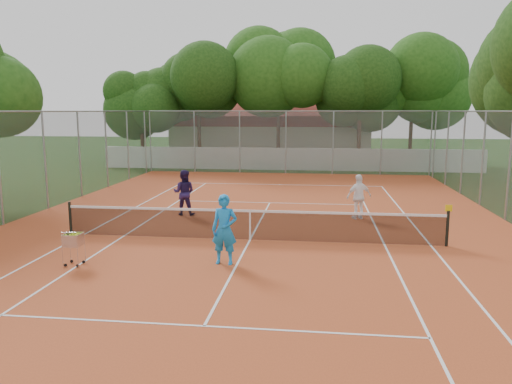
# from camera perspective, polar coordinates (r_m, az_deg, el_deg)

# --- Properties ---
(ground) EXTENTS (120.00, 120.00, 0.00)m
(ground) POSITION_cam_1_polar(r_m,az_deg,el_deg) (15.72, -0.68, -5.56)
(ground) COLOR #15340E
(ground) RESTS_ON ground
(court_pad) EXTENTS (18.00, 34.00, 0.02)m
(court_pad) POSITION_cam_1_polar(r_m,az_deg,el_deg) (15.72, -0.68, -5.52)
(court_pad) COLOR #B54B23
(court_pad) RESTS_ON ground
(court_lines) EXTENTS (10.98, 23.78, 0.01)m
(court_lines) POSITION_cam_1_polar(r_m,az_deg,el_deg) (15.72, -0.68, -5.48)
(court_lines) COLOR white
(court_lines) RESTS_ON court_pad
(tennis_net) EXTENTS (11.88, 0.10, 0.98)m
(tennis_net) POSITION_cam_1_polar(r_m,az_deg,el_deg) (15.60, -0.68, -3.75)
(tennis_net) COLOR black
(tennis_net) RESTS_ON court_pad
(perimeter_fence) EXTENTS (18.00, 34.00, 4.00)m
(perimeter_fence) POSITION_cam_1_polar(r_m,az_deg,el_deg) (15.33, -0.69, 1.68)
(perimeter_fence) COLOR slate
(perimeter_fence) RESTS_ON ground
(boundary_wall) EXTENTS (26.00, 0.30, 1.50)m
(boundary_wall) POSITION_cam_1_polar(r_m,az_deg,el_deg) (34.28, 3.62, 3.79)
(boundary_wall) COLOR white
(boundary_wall) RESTS_ON ground
(clubhouse) EXTENTS (16.40, 9.00, 4.40)m
(clubhouse) POSITION_cam_1_polar(r_m,az_deg,el_deg) (44.28, 1.84, 6.92)
(clubhouse) COLOR beige
(clubhouse) RESTS_ON ground
(tropical_trees) EXTENTS (29.00, 19.00, 10.00)m
(tropical_trees) POSITION_cam_1_polar(r_m,az_deg,el_deg) (37.13, 3.98, 10.77)
(tropical_trees) COLOR #15350D
(tropical_trees) RESTS_ON ground
(player_near) EXTENTS (0.70, 0.47, 1.86)m
(player_near) POSITION_cam_1_polar(r_m,az_deg,el_deg) (13.14, -3.62, -4.30)
(player_near) COLOR #1986D8
(player_near) RESTS_ON court_pad
(player_far_left) EXTENTS (0.86, 0.67, 1.76)m
(player_far_left) POSITION_cam_1_polar(r_m,az_deg,el_deg) (19.47, -8.23, -0.06)
(player_far_left) COLOR #241747
(player_far_left) RESTS_ON court_pad
(player_far_right) EXTENTS (1.07, 0.77, 1.68)m
(player_far_right) POSITION_cam_1_polar(r_m,az_deg,el_deg) (18.94, 11.68, -0.53)
(player_far_right) COLOR white
(player_far_right) RESTS_ON court_pad
(ball_hopper) EXTENTS (0.51, 0.51, 0.93)m
(ball_hopper) POSITION_cam_1_polar(r_m,az_deg,el_deg) (13.92, -20.12, -6.03)
(ball_hopper) COLOR silver
(ball_hopper) RESTS_ON court_pad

